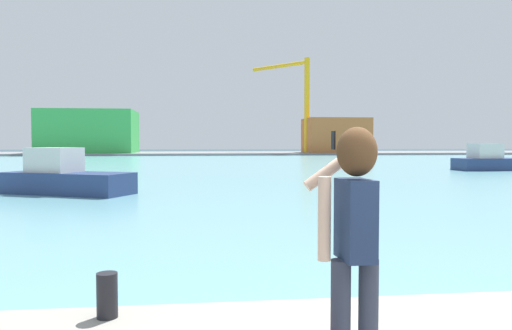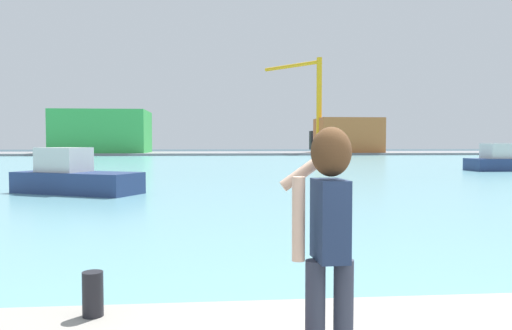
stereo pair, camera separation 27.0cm
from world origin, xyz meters
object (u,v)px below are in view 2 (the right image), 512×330
object	(u,v)px
harbor_bollard	(93,294)
warehouse_right	(348,135)
port_crane	(311,94)
warehouse_left	(103,132)
person_photographer	(328,225)
boat_moored	(74,177)
boat_moored_2	(505,161)

from	to	relation	value
harbor_bollard	warehouse_right	size ratio (longest dim) A/B	0.04
port_crane	warehouse_left	bearing A→B (deg)	177.97
warehouse_right	harbor_bollard	bearing A→B (deg)	-107.33
person_photographer	harbor_bollard	bearing A→B (deg)	51.69
boat_moored	boat_moored_2	world-z (taller)	boat_moored_2
warehouse_left	warehouse_right	xyz separation A→B (m)	(45.60, -2.57, -0.65)
harbor_bollard	port_crane	xyz separation A→B (m)	(19.98, 87.28, 10.56)
boat_moored_2	warehouse_right	size ratio (longest dim) A/B	0.54
boat_moored	person_photographer	bearing A→B (deg)	-44.07
boat_moored	warehouse_left	distance (m)	71.99
boat_moored_2	warehouse_right	xyz separation A→B (m)	(2.01, 52.92, 2.83)
person_photographer	boat_moored_2	xyz separation A→B (m)	(22.93, 34.53, -0.95)
harbor_bollard	warehouse_left	size ratio (longest dim) A/B	0.03
person_photographer	warehouse_right	distance (m)	90.95
boat_moored	boat_moored_2	bearing A→B (deg)	53.08
boat_moored_2	warehouse_left	world-z (taller)	warehouse_left
boat_moored_2	port_crane	bearing A→B (deg)	93.59
harbor_bollard	boat_moored_2	bearing A→B (deg)	53.16
person_photographer	boat_moored_2	bearing A→B (deg)	-36.32
person_photographer	boat_moored	bearing A→B (deg)	16.91
harbor_bollard	warehouse_left	world-z (taller)	warehouse_left
person_photographer	port_crane	size ratio (longest dim) A/B	0.10
harbor_bollard	boat_moored_2	xyz separation A→B (m)	(24.84, 33.16, -0.10)
port_crane	harbor_bollard	bearing A→B (deg)	-102.90
boat_moored_2	harbor_bollard	bearing A→B (deg)	-128.38
person_photographer	boat_moored	size ratio (longest dim) A/B	0.28
boat_moored_2	person_photographer	bearing A→B (deg)	-125.12
harbor_bollard	boat_moored	distance (m)	18.76
warehouse_left	boat_moored_2	bearing A→B (deg)	-51.85
boat_moored_2	warehouse_left	distance (m)	70.65
warehouse_right	port_crane	world-z (taller)	port_crane
boat_moored	warehouse_right	size ratio (longest dim) A/B	0.53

